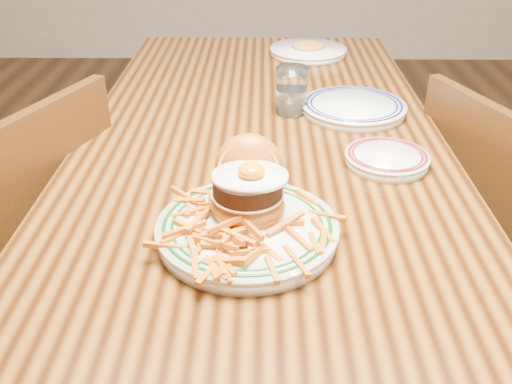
{
  "coord_description": "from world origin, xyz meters",
  "views": [
    {
      "loc": [
        0.01,
        -1.28,
        1.31
      ],
      "look_at": [
        -0.01,
        -0.46,
        0.83
      ],
      "focal_mm": 40.0,
      "sensor_mm": 36.0,
      "label": 1
    }
  ],
  "objects_px": {
    "chair_right": "(492,239)",
    "main_plate": "(247,213)",
    "chair_left": "(33,254)",
    "side_plate": "(387,158)",
    "table": "(261,158)"
  },
  "relations": [
    {
      "from": "chair_left",
      "to": "side_plate",
      "type": "relative_size",
      "value": 4.96
    },
    {
      "from": "table",
      "to": "main_plate",
      "type": "height_order",
      "value": "main_plate"
    },
    {
      "from": "chair_right",
      "to": "side_plate",
      "type": "distance_m",
      "value": 0.48
    },
    {
      "from": "table",
      "to": "chair_right",
      "type": "distance_m",
      "value": 0.64
    },
    {
      "from": "chair_right",
      "to": "table",
      "type": "bearing_deg",
      "value": -24.86
    },
    {
      "from": "table",
      "to": "chair_right",
      "type": "xyz_separation_m",
      "value": [
        0.6,
        -0.05,
        -0.21
      ]
    },
    {
      "from": "chair_right",
      "to": "main_plate",
      "type": "relative_size",
      "value": 2.68
    },
    {
      "from": "table",
      "to": "chair_left",
      "type": "relative_size",
      "value": 1.82
    },
    {
      "from": "chair_left",
      "to": "main_plate",
      "type": "relative_size",
      "value": 2.77
    },
    {
      "from": "chair_left",
      "to": "chair_right",
      "type": "height_order",
      "value": "chair_left"
    },
    {
      "from": "table",
      "to": "chair_right",
      "type": "height_order",
      "value": "chair_right"
    },
    {
      "from": "chair_right",
      "to": "main_plate",
      "type": "bearing_deg",
      "value": 13.39
    },
    {
      "from": "table",
      "to": "side_plate",
      "type": "height_order",
      "value": "side_plate"
    },
    {
      "from": "table",
      "to": "chair_left",
      "type": "bearing_deg",
      "value": -164.84
    },
    {
      "from": "chair_right",
      "to": "side_plate",
      "type": "bearing_deg",
      "value": 4.23
    }
  ]
}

